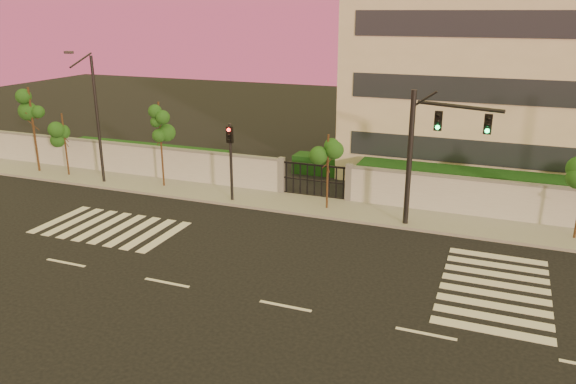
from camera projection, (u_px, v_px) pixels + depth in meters
ground at (285, 306)px, 20.26m from camera, size 120.00×120.00×0.00m
sidewalk at (359, 212)px, 29.53m from camera, size 60.00×3.00×0.15m
perimeter_wall at (368, 186)px, 30.52m from camera, size 60.00×0.36×2.20m
hedge_row at (397, 179)px, 32.65m from camera, size 41.00×4.25×1.80m
institutional_building at (551, 79)px, 34.70m from camera, size 24.40×12.40×12.25m
road_markings at (283, 258)px, 24.13m from camera, size 57.00×7.62×0.02m
street_tree_a at (32, 111)px, 35.63m from camera, size 1.64×1.31×5.60m
street_tree_b at (64, 130)px, 35.13m from camera, size 1.31×1.04×4.10m
street_tree_c at (160, 125)px, 32.60m from camera, size 1.35×1.08×5.19m
street_tree_d at (328, 155)px, 29.05m from camera, size 1.32×1.05×4.13m
traffic_signal_main at (429, 144)px, 26.21m from camera, size 4.15×1.54×6.71m
traffic_signal_secondary at (231, 153)px, 30.38m from camera, size 0.34×0.34×4.43m
streetlight_west at (95, 114)px, 33.09m from camera, size 0.48×1.94×8.07m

